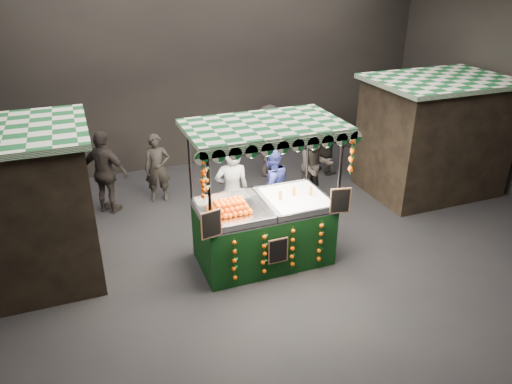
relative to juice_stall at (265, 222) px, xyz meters
name	(u,v)px	position (x,y,z in m)	size (l,w,h in m)	color
ground	(279,258)	(0.27, -0.03, -0.79)	(12.00, 12.00, 0.00)	black
market_hall	(283,69)	(0.27, -0.03, 2.59)	(12.10, 10.10, 5.05)	black
neighbour_stall_right	(433,136)	(4.67, 1.47, 0.52)	(3.00, 2.20, 2.60)	black
juice_stall	(265,222)	(0.00, 0.00, 0.00)	(2.63, 1.54, 2.54)	black
vendor_grey	(232,191)	(-0.21, 1.14, 0.11)	(0.72, 0.54, 1.80)	gray
vendor_blue	(271,188)	(0.58, 1.11, 0.07)	(0.95, 0.81, 1.72)	navy
shopper_0	(157,168)	(-1.28, 3.11, -0.03)	(0.62, 0.46, 1.53)	#2D2824
shopper_1	(315,167)	(1.89, 1.79, 0.05)	(0.86, 0.70, 1.68)	#2D2825
shopper_2	(106,173)	(-2.37, 2.94, 0.11)	(1.09, 1.01, 1.80)	#2E2725
shopper_3	(269,141)	(1.52, 3.52, 0.10)	(1.20, 1.32, 1.78)	#2A2422
shopper_4	(30,192)	(-3.80, 2.32, 0.18)	(0.95, 0.62, 1.94)	#2B2623
shopper_5	(326,143)	(2.91, 3.19, -0.01)	(0.98, 1.51, 1.56)	black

